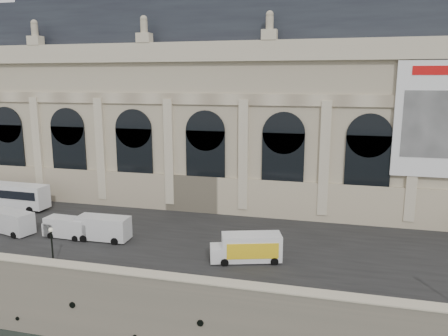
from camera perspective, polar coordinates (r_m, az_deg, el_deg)
The scene contains 10 objects.
quay at distance 70.51m, azimuth 3.86°, elevation -5.38°, with size 160.00×70.00×6.00m, color gray.
street at distance 50.09m, azimuth -0.52°, elevation -8.83°, with size 160.00×24.00×0.06m, color #2D2D2D.
parapet at distance 38.09m, azimuth -5.84°, elevation -14.75°, with size 160.00×1.40×1.21m.
museum at distance 64.92m, azimuth -1.86°, elevation 8.21°, with size 69.00×18.70×29.10m.
bus_left at distance 66.67m, azimuth -26.42°, elevation -3.13°, with size 12.06×3.12×3.53m.
van_a at distance 56.45m, azimuth -26.24°, elevation -6.29°, with size 6.24×3.63×2.61m.
van_b at distance 52.50m, azimuth -20.06°, elevation -7.26°, with size 5.23×2.32×2.29m.
van_c at distance 50.37m, azimuth -15.85°, elevation -7.55°, with size 6.06×2.60×2.68m.
box_truck at distance 43.08m, azimuth 3.07°, elevation -10.38°, with size 7.19×4.11×2.76m.
lamp_left at distance 44.39m, azimuth -21.52°, elevation -9.71°, with size 0.40×0.40×3.97m.
Camera 1 is at (12.00, -31.42, 23.41)m, focal length 35.00 mm.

